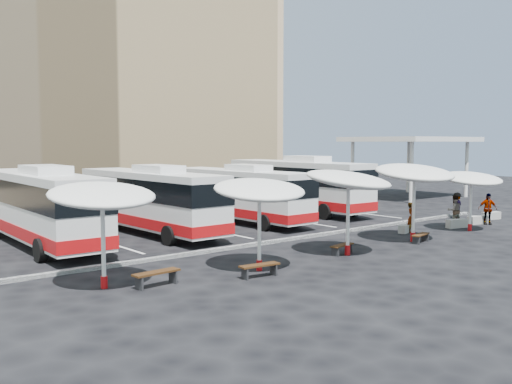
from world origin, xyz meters
TOP-DOWN VIEW (x-y plane):
  - ground at (0.00, 0.00)m, footprint 120.00×120.00m
  - sandstone_building at (0.00, 31.87)m, footprint 42.00×18.25m
  - service_canopy at (24.00, 10.00)m, footprint 10.00×8.00m
  - curb_divider at (0.00, 0.50)m, footprint 34.00×0.25m
  - bay_lines at (0.00, 8.00)m, footprint 24.15×12.00m
  - bus_0 at (-8.65, 6.98)m, footprint 2.99×11.81m
  - bus_1 at (-3.04, 6.85)m, footprint 2.83×11.39m
  - bus_2 at (3.09, 7.19)m, footprint 2.74×10.96m
  - bus_3 at (9.22, 8.61)m, footprint 3.10×12.20m
  - sunshade_0 at (-9.77, -2.28)m, footprint 3.74×3.78m
  - sunshade_1 at (-4.21, -3.52)m, footprint 4.21×4.24m
  - sunshade_2 at (0.53, -3.64)m, footprint 4.59×4.61m
  - sunshade_3 at (5.45, -3.44)m, footprint 4.66×4.69m
  - sunshade_4 at (10.63, -3.41)m, footprint 4.19×4.21m
  - wood_bench_0 at (-8.33, -3.16)m, footprint 1.68×0.56m
  - wood_bench_1 at (-4.89, -4.34)m, footprint 1.56×0.57m
  - wood_bench_2 at (0.47, -3.38)m, footprint 1.42×0.63m
  - wood_bench_3 at (5.46, -3.86)m, footprint 1.42×0.66m
  - conc_bench_0 at (7.48, -1.59)m, footprint 1.18×0.58m
  - conc_bench_1 at (11.10, -2.35)m, footprint 1.33×0.74m
  - conc_bench_2 at (13.38, -2.30)m, footprint 1.32×0.68m
  - conc_bench_3 at (15.89, -1.81)m, footprint 1.28×0.71m
  - passenger_0 at (7.66, -1.77)m, footprint 0.70×0.65m
  - passenger_1 at (11.69, -1.86)m, footprint 1.06×0.98m
  - passenger_2 at (13.59, -2.79)m, footprint 1.07×1.06m
  - passenger_3 at (14.60, -0.21)m, footprint 1.16×0.83m

SIDE VIEW (x-z plane):
  - ground at x=0.00m, z-range 0.00..0.00m
  - bay_lines at x=0.00m, z-range 0.00..0.01m
  - curb_divider at x=0.00m, z-range 0.00..0.15m
  - conc_bench_0 at x=7.48m, z-range 0.00..0.43m
  - conc_bench_3 at x=15.89m, z-range 0.00..0.46m
  - conc_bench_1 at x=11.10m, z-range 0.00..0.47m
  - conc_bench_2 at x=13.38m, z-range 0.00..0.47m
  - wood_bench_3 at x=5.46m, z-range 0.11..0.53m
  - wood_bench_2 at x=0.47m, z-range 0.11..0.54m
  - wood_bench_1 at x=-4.89m, z-range 0.12..0.59m
  - wood_bench_0 at x=-8.33m, z-range 0.14..0.64m
  - passenger_0 at x=7.66m, z-range 0.00..1.60m
  - passenger_3 at x=14.60m, z-range 0.00..1.63m
  - passenger_1 at x=11.69m, z-range 0.00..1.74m
  - passenger_2 at x=13.59m, z-range 0.00..1.82m
  - bus_2 at x=3.09m, z-range 0.04..3.50m
  - bus_1 at x=-3.04m, z-range 0.04..3.64m
  - bus_0 at x=-8.65m, z-range 0.04..3.77m
  - bus_3 at x=9.22m, z-range 0.04..3.89m
  - sunshade_4 at x=10.63m, z-range 1.15..4.45m
  - sunshade_1 at x=-4.21m, z-range 1.23..4.76m
  - sunshade_0 at x=-9.77m, z-range 1.25..4.83m
  - sunshade_2 at x=0.53m, z-range 1.31..5.04m
  - sunshade_3 at x=5.45m, z-range 1.35..5.22m
  - service_canopy at x=24.00m, z-range 2.27..7.47m
  - sandstone_building at x=0.00m, z-range -2.17..27.43m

